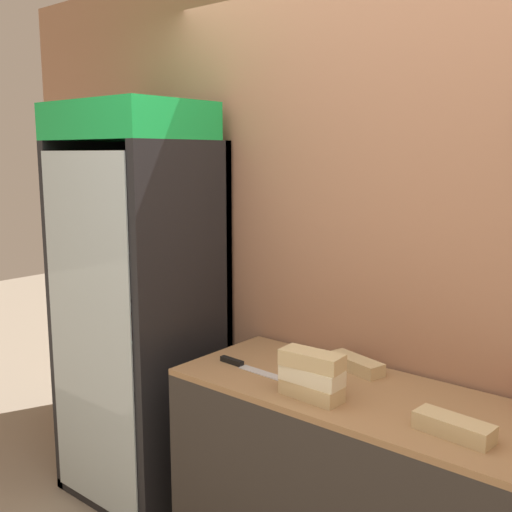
% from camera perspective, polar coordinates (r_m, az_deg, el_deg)
% --- Properties ---
extents(wall_back, '(5.20, 0.10, 2.70)m').
position_cam_1_polar(wall_back, '(2.54, 14.14, -0.17)').
color(wall_back, '#AD7A5B').
rests_on(wall_back, ground_plane).
extents(prep_counter, '(1.48, 0.60, 0.88)m').
position_cam_1_polar(prep_counter, '(2.57, 9.46, -21.73)').
color(prep_counter, '#332D28').
rests_on(prep_counter, ground_plane).
extents(beverage_cooler, '(0.74, 0.62, 2.02)m').
position_cam_1_polar(beverage_cooler, '(3.14, -10.49, -2.93)').
color(beverage_cooler, black).
rests_on(beverage_cooler, ground_plane).
extents(sandwich_stack_bottom, '(0.24, 0.11, 0.06)m').
position_cam_1_polar(sandwich_stack_bottom, '(2.29, 5.30, -12.60)').
color(sandwich_stack_bottom, tan).
rests_on(sandwich_stack_bottom, prep_counter).
extents(sandwich_stack_middle, '(0.24, 0.10, 0.06)m').
position_cam_1_polar(sandwich_stack_middle, '(2.26, 5.32, -11.21)').
color(sandwich_stack_middle, beige).
rests_on(sandwich_stack_middle, sandwich_stack_bottom).
extents(sandwich_stack_top, '(0.24, 0.12, 0.06)m').
position_cam_1_polar(sandwich_stack_top, '(2.24, 5.35, -9.80)').
color(sandwich_stack_top, tan).
rests_on(sandwich_stack_top, sandwich_stack_middle).
extents(sandwich_flat_left, '(0.26, 0.12, 0.06)m').
position_cam_1_polar(sandwich_flat_left, '(2.10, 18.31, -15.20)').
color(sandwich_flat_left, tan).
rests_on(sandwich_flat_left, prep_counter).
extents(sandwich_flat_right, '(0.27, 0.15, 0.05)m').
position_cam_1_polar(sandwich_flat_right, '(2.58, 9.48, -10.11)').
color(sandwich_flat_right, tan).
rests_on(sandwich_flat_right, prep_counter).
extents(chefs_knife, '(0.35, 0.05, 0.02)m').
position_cam_1_polar(chefs_knife, '(2.59, -1.29, -10.36)').
color(chefs_knife, silver).
rests_on(chefs_knife, prep_counter).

